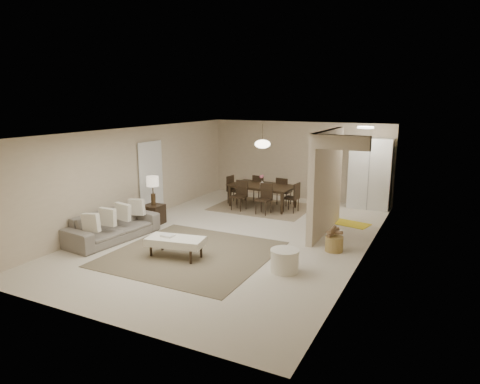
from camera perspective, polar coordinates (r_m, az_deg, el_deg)
The scene contains 22 objects.
floor at distance 10.32m, azimuth -0.50°, elevation -5.85°, with size 9.00×9.00×0.00m, color beige.
ceiling at distance 9.83m, azimuth -0.53°, elevation 8.13°, with size 9.00×9.00×0.00m, color white.
back_wall at distance 14.10m, azimuth 7.83°, elevation 4.20°, with size 6.00×6.00×0.00m, color #C1AE92.
left_wall at distance 11.65m, azimuth -13.79°, elevation 2.24°, with size 9.00×9.00×0.00m, color #C1AE92.
right_wall at distance 9.07m, azimuth 16.62°, elevation -0.74°, with size 9.00×9.00×0.00m, color #C1AE92.
partition at distance 10.52m, azimuth 11.40°, elevation 1.29°, with size 0.15×2.50×2.50m, color #C1AE92.
doorway at distance 12.13m, azimuth -11.81°, elevation 1.62°, with size 0.04×0.90×2.04m, color black.
pantry_cabinet at distance 13.24m, azimuth 16.98°, elevation 2.36°, with size 1.20×0.55×2.10m, color white.
flush_light at distance 12.15m, azimuth 16.40°, elevation 8.26°, with size 0.44×0.44×0.05m, color white.
living_rug at distance 9.21m, azimuth -6.41°, elevation -8.18°, with size 3.20×3.20×0.01m, color brown.
sofa at distance 10.40m, azimuth -16.59°, elevation -4.36°, with size 0.87×2.23×0.65m, color slate.
ottoman_bench at distance 8.97m, azimuth -8.58°, elevation -6.56°, with size 1.26×0.74×0.42m.
side_table at distance 11.46m, azimuth -11.39°, elevation -2.93°, with size 0.46×0.46×0.51m, color black.
table_lamp at distance 11.27m, azimuth -11.57°, elevation 1.07°, with size 0.32×0.32×0.76m.
round_pouf at distance 8.26m, azimuth 5.98°, elevation -9.09°, with size 0.55×0.55×0.43m, color white.
wicker_basket at distance 9.49m, azimuth 12.44°, elevation -6.77°, with size 0.38×0.38×0.33m, color olive.
dining_rug at distance 12.95m, azimuth 2.92°, elevation -2.04°, with size 2.80×2.10×0.01m, color #756549.
dining_table at distance 12.87m, azimuth 2.94°, elevation -0.59°, with size 1.96×1.09×0.69m, color black.
dining_chairs at distance 12.85m, azimuth 2.95°, elevation -0.20°, with size 2.35×1.80×0.87m.
vase at distance 12.79m, azimuth 2.96°, elevation 1.21°, with size 0.13×0.13×0.13m, color white.
yellow_mat at distance 11.63m, azimuth 14.50°, elevation -4.11°, with size 0.96×0.58×0.01m, color yellow.
pendant_light at distance 12.61m, azimuth 3.02°, elevation 6.41°, with size 0.46×0.46×0.71m.
Camera 1 is at (4.45, -8.74, 3.23)m, focal length 32.00 mm.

